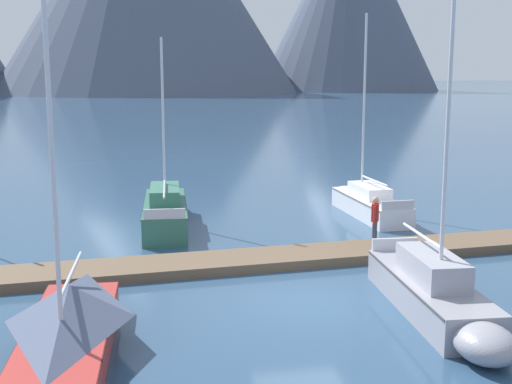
# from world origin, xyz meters

# --- Properties ---
(ground_plane) EXTENTS (700.00, 700.00, 0.00)m
(ground_plane) POSITION_xyz_m (0.00, 0.00, 0.00)
(ground_plane) COLOR #2D4C6B
(dock) EXTENTS (27.20, 3.43, 0.30)m
(dock) POSITION_xyz_m (0.00, 4.00, 0.15)
(dock) COLOR brown
(dock) RESTS_ON ground
(sailboat_second_berth) EXTENTS (2.41, 7.53, 8.08)m
(sailboat_second_berth) POSITION_xyz_m (-6.02, -2.35, 0.70)
(sailboat_second_berth) COLOR #B2332D
(sailboat_second_berth) RESTS_ON ground
(sailboat_mid_dock_port) EXTENTS (2.23, 7.58, 7.45)m
(sailboat_mid_dock_port) POSITION_xyz_m (-2.80, 10.30, 0.66)
(sailboat_mid_dock_port) COLOR #336B56
(sailboat_mid_dock_port) RESTS_ON ground
(sailboat_mid_dock_starboard) EXTENTS (2.12, 7.07, 8.50)m
(sailboat_mid_dock_starboard) POSITION_xyz_m (2.96, -1.65, 0.61)
(sailboat_mid_dock_starboard) COLOR #93939E
(sailboat_mid_dock_starboard) RESTS_ON ground
(sailboat_far_berth) EXTENTS (1.57, 6.45, 8.55)m
(sailboat_far_berth) POSITION_xyz_m (5.91, 10.42, 0.56)
(sailboat_far_berth) COLOR white
(sailboat_far_berth) RESTS_ON ground
(person_on_dock) EXTENTS (0.38, 0.53, 1.69)m
(person_on_dock) POSITION_xyz_m (3.74, 4.30, 1.26)
(person_on_dock) COLOR #384256
(person_on_dock) RESTS_ON dock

